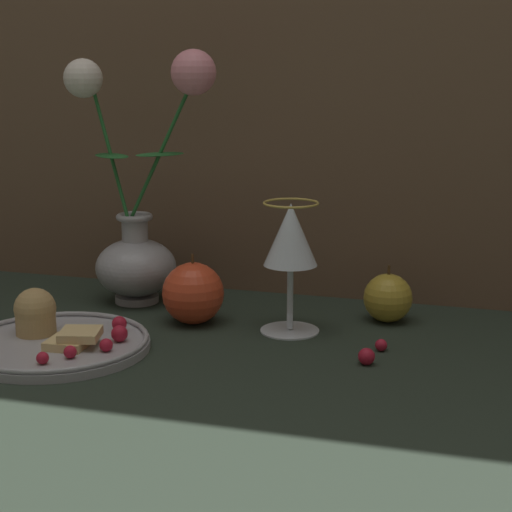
{
  "coord_description": "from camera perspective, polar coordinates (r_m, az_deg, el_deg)",
  "views": [
    {
      "loc": [
        0.34,
        -0.95,
        0.34
      ],
      "look_at": [
        0.04,
        0.04,
        0.1
      ],
      "focal_mm": 60.0,
      "sensor_mm": 36.0,
      "label": 1
    }
  ],
  "objects": [
    {
      "name": "ground_plane",
      "position": [
        1.06,
        -2.89,
        -5.58
      ],
      "size": [
        2.4,
        2.4,
        0.0
      ],
      "primitive_type": "plane",
      "color": "#232D23",
      "rests_on": "ground"
    },
    {
      "name": "vase",
      "position": [
        1.2,
        -7.83,
        2.28
      ],
      "size": [
        0.21,
        0.11,
        0.35
      ],
      "color": "#A3A3A8",
      "rests_on": "ground_plane"
    },
    {
      "name": "apple_near_glass",
      "position": [
        1.11,
        -4.22,
        -2.5
      ],
      "size": [
        0.08,
        0.08,
        0.09
      ],
      "color": "#D14223",
      "rests_on": "ground_plane"
    },
    {
      "name": "wine_glass",
      "position": [
        1.06,
        2.32,
        1.02
      ],
      "size": [
        0.07,
        0.07,
        0.17
      ],
      "color": "silver",
      "rests_on": "ground_plane"
    },
    {
      "name": "plate_with_pastries",
      "position": [
        1.05,
        -13.35,
        -5.3
      ],
      "size": [
        0.22,
        0.22,
        0.07
      ],
      "color": "#A3A3A8",
      "rests_on": "ground_plane"
    },
    {
      "name": "apple_beside_vase",
      "position": [
        1.13,
        8.78,
        -2.78
      ],
      "size": [
        0.06,
        0.06,
        0.08
      ],
      "color": "#B2932D",
      "rests_on": "ground_plane"
    },
    {
      "name": "berry_near_plate",
      "position": [
        1.03,
        8.34,
        -5.9
      ],
      "size": [
        0.01,
        0.01,
        0.01
      ],
      "primitive_type": "sphere",
      "color": "#AD192D",
      "rests_on": "ground_plane"
    },
    {
      "name": "berry_front_center",
      "position": [
        0.98,
        7.38,
        -6.66
      ],
      "size": [
        0.02,
        0.02,
        0.02
      ],
      "primitive_type": "sphere",
      "color": "#AD192D",
      "rests_on": "ground_plane"
    }
  ]
}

